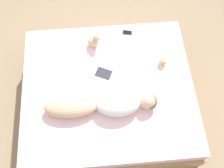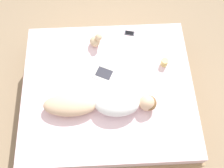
# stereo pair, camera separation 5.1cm
# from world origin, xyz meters

# --- Properties ---
(ground_plane) EXTENTS (12.00, 12.00, 0.00)m
(ground_plane) POSITION_xyz_m (0.00, 0.00, 0.00)
(ground_plane) COLOR #9E8466
(bed) EXTENTS (1.92, 2.16, 0.60)m
(bed) POSITION_xyz_m (0.00, 0.00, 0.30)
(bed) COLOR tan
(bed) RESTS_ON ground_plane
(person) EXTENTS (0.33, 1.31, 0.21)m
(person) POSITION_xyz_m (0.26, -0.07, 0.69)
(person) COLOR #DBB28E
(person) RESTS_ON bed
(open_magazine) EXTENTS (0.51, 0.44, 0.01)m
(open_magazine) POSITION_xyz_m (-0.28, 0.00, 0.60)
(open_magazine) COLOR silver
(open_magazine) RESTS_ON bed
(coffee_mug) EXTENTS (0.12, 0.09, 0.09)m
(coffee_mug) POSITION_xyz_m (-0.29, 0.73, 0.64)
(coffee_mug) COLOR tan
(coffee_mug) RESTS_ON bed
(cell_phone) EXTENTS (0.09, 0.14, 0.01)m
(cell_phone) POSITION_xyz_m (-0.79, 0.33, 0.60)
(cell_phone) COLOR #333842
(cell_phone) RESTS_ON bed
(plush_toy) EXTENTS (0.15, 0.16, 0.20)m
(plush_toy) POSITION_xyz_m (-0.63, -0.13, 0.68)
(plush_toy) COLOR #D1B289
(plush_toy) RESTS_ON bed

